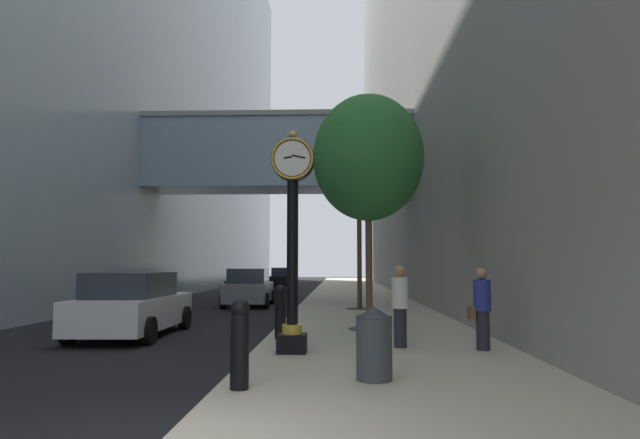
{
  "coord_description": "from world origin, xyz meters",
  "views": [
    {
      "loc": [
        1.69,
        -4.92,
        1.78
      ],
      "look_at": [
        0.78,
        21.55,
        3.98
      ],
      "focal_mm": 31.21,
      "sensor_mm": 36.0,
      "label": 1
    }
  ],
  "objects_px": {
    "bollard_nearest": "(240,342)",
    "car_blue_mid": "(247,283)",
    "pedestrian_walking": "(482,307)",
    "street_tree_mid_near": "(359,170)",
    "street_clock": "(292,229)",
    "street_tree_near": "(368,158)",
    "pedestrian_by_clock": "(400,304)",
    "car_white_far": "(133,305)",
    "car_grey_near": "(249,288)",
    "trash_bin": "(374,342)",
    "bollard_third": "(280,311)",
    "car_black_trailing": "(283,279)"
  },
  "relations": [
    {
      "from": "bollard_nearest",
      "to": "car_blue_mid",
      "type": "relative_size",
      "value": 0.27
    },
    {
      "from": "pedestrian_walking",
      "to": "car_blue_mid",
      "type": "bearing_deg",
      "value": 111.46
    },
    {
      "from": "street_tree_mid_near",
      "to": "street_clock",
      "type": "bearing_deg",
      "value": -98.87
    },
    {
      "from": "street_tree_near",
      "to": "pedestrian_by_clock",
      "type": "bearing_deg",
      "value": -81.89
    },
    {
      "from": "pedestrian_walking",
      "to": "car_white_far",
      "type": "relative_size",
      "value": 0.34
    },
    {
      "from": "street_clock",
      "to": "car_grey_near",
      "type": "distance_m",
      "value": 14.28
    },
    {
      "from": "street_clock",
      "to": "trash_bin",
      "type": "xyz_separation_m",
      "value": [
        1.4,
        -2.49,
        -1.8
      ]
    },
    {
      "from": "street_tree_near",
      "to": "car_grey_near",
      "type": "xyz_separation_m",
      "value": [
        -4.75,
        9.93,
        -3.82
      ]
    },
    {
      "from": "car_blue_mid",
      "to": "pedestrian_walking",
      "type": "bearing_deg",
      "value": -68.54
    },
    {
      "from": "bollard_third",
      "to": "street_tree_near",
      "type": "xyz_separation_m",
      "value": [
        2.11,
        1.9,
        3.86
      ]
    },
    {
      "from": "car_grey_near",
      "to": "car_white_far",
      "type": "bearing_deg",
      "value": -96.9
    },
    {
      "from": "pedestrian_walking",
      "to": "pedestrian_by_clock",
      "type": "height_order",
      "value": "pedestrian_by_clock"
    },
    {
      "from": "car_grey_near",
      "to": "pedestrian_walking",
      "type": "bearing_deg",
      "value": -63.22
    },
    {
      "from": "pedestrian_walking",
      "to": "pedestrian_by_clock",
      "type": "bearing_deg",
      "value": 168.73
    },
    {
      "from": "street_tree_near",
      "to": "car_blue_mid",
      "type": "relative_size",
      "value": 1.41
    },
    {
      "from": "street_tree_mid_near",
      "to": "car_blue_mid",
      "type": "relative_size",
      "value": 1.54
    },
    {
      "from": "bollard_third",
      "to": "street_tree_near",
      "type": "relative_size",
      "value": 0.19
    },
    {
      "from": "car_blue_mid",
      "to": "street_clock",
      "type": "bearing_deg",
      "value": -78.22
    },
    {
      "from": "bollard_third",
      "to": "trash_bin",
      "type": "distance_m",
      "value": 4.86
    },
    {
      "from": "bollard_nearest",
      "to": "car_blue_mid",
      "type": "height_order",
      "value": "car_blue_mid"
    },
    {
      "from": "street_clock",
      "to": "car_white_far",
      "type": "relative_size",
      "value": 0.91
    },
    {
      "from": "pedestrian_walking",
      "to": "car_white_far",
      "type": "bearing_deg",
      "value": 159.75
    },
    {
      "from": "street_tree_near",
      "to": "car_white_far",
      "type": "xyz_separation_m",
      "value": [
        -6.02,
        -0.52,
        -3.84
      ]
    },
    {
      "from": "car_grey_near",
      "to": "car_white_far",
      "type": "xyz_separation_m",
      "value": [
        -1.26,
        -10.45,
        -0.01
      ]
    },
    {
      "from": "car_white_far",
      "to": "car_black_trailing",
      "type": "distance_m",
      "value": 28.13
    },
    {
      "from": "pedestrian_walking",
      "to": "trash_bin",
      "type": "bearing_deg",
      "value": -128.13
    },
    {
      "from": "bollard_third",
      "to": "street_tree_mid_near",
      "type": "height_order",
      "value": "street_tree_mid_near"
    },
    {
      "from": "car_black_trailing",
      "to": "pedestrian_walking",
      "type": "bearing_deg",
      "value": -77.2
    },
    {
      "from": "street_tree_near",
      "to": "pedestrian_walking",
      "type": "relative_size",
      "value": 3.87
    },
    {
      "from": "pedestrian_by_clock",
      "to": "car_black_trailing",
      "type": "height_order",
      "value": "pedestrian_by_clock"
    },
    {
      "from": "street_tree_mid_near",
      "to": "trash_bin",
      "type": "relative_size",
      "value": 6.44
    },
    {
      "from": "street_clock",
      "to": "street_tree_near",
      "type": "bearing_deg",
      "value": 66.82
    },
    {
      "from": "bollard_nearest",
      "to": "pedestrian_walking",
      "type": "distance_m",
      "value": 5.47
    },
    {
      "from": "car_blue_mid",
      "to": "car_black_trailing",
      "type": "bearing_deg",
      "value": 84.6
    },
    {
      "from": "bollard_nearest",
      "to": "street_tree_mid_near",
      "type": "relative_size",
      "value": 0.18
    },
    {
      "from": "street_clock",
      "to": "car_black_trailing",
      "type": "relative_size",
      "value": 0.94
    },
    {
      "from": "pedestrian_walking",
      "to": "pedestrian_by_clock",
      "type": "distance_m",
      "value": 1.6
    },
    {
      "from": "street_tree_mid_near",
      "to": "car_grey_near",
      "type": "relative_size",
      "value": 1.54
    },
    {
      "from": "trash_bin",
      "to": "bollard_nearest",
      "type": "bearing_deg",
      "value": -160.33
    },
    {
      "from": "car_grey_near",
      "to": "car_black_trailing",
      "type": "xyz_separation_m",
      "value": [
        -0.29,
        17.67,
        -0.01
      ]
    },
    {
      "from": "pedestrian_walking",
      "to": "street_tree_near",
      "type": "bearing_deg",
      "value": 120.09
    },
    {
      "from": "bollard_third",
      "to": "pedestrian_walking",
      "type": "relative_size",
      "value": 0.75
    },
    {
      "from": "bollard_third",
      "to": "pedestrian_by_clock",
      "type": "relative_size",
      "value": 0.73
    },
    {
      "from": "bollard_nearest",
      "to": "car_grey_near",
      "type": "relative_size",
      "value": 0.27
    },
    {
      "from": "street_clock",
      "to": "street_tree_near",
      "type": "relative_size",
      "value": 0.69
    },
    {
      "from": "street_clock",
      "to": "trash_bin",
      "type": "bearing_deg",
      "value": -60.63
    },
    {
      "from": "street_clock",
      "to": "pedestrian_by_clock",
      "type": "xyz_separation_m",
      "value": [
        2.13,
        0.75,
        -1.47
      ]
    },
    {
      "from": "bollard_nearest",
      "to": "pedestrian_walking",
      "type": "bearing_deg",
      "value": 40.9
    },
    {
      "from": "street_tree_near",
      "to": "street_tree_mid_near",
      "type": "height_order",
      "value": "street_tree_mid_near"
    },
    {
      "from": "bollard_nearest",
      "to": "car_grey_near",
      "type": "bearing_deg",
      "value": 98.83
    }
  ]
}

